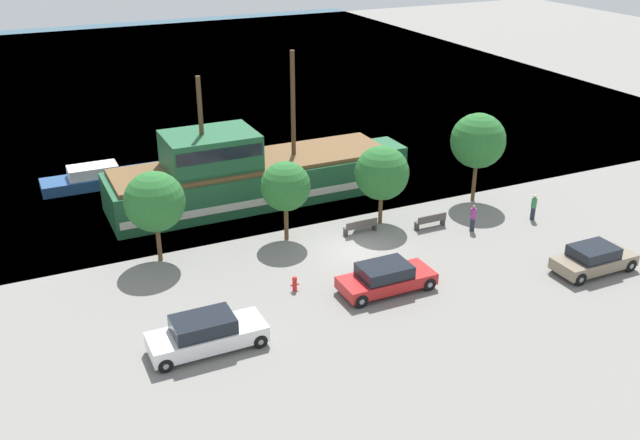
# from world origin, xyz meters

# --- Properties ---
(ground_plane) EXTENTS (160.00, 160.00, 0.00)m
(ground_plane) POSITION_xyz_m (0.00, 0.00, 0.00)
(ground_plane) COLOR gray
(water_surface) EXTENTS (80.00, 80.00, 0.00)m
(water_surface) POSITION_xyz_m (0.00, 44.00, 0.00)
(water_surface) COLOR #33566B
(water_surface) RESTS_ON ground
(pirate_ship) EXTENTS (19.49, 5.06, 9.18)m
(pirate_ship) POSITION_xyz_m (-2.78, 9.14, 1.69)
(pirate_ship) COLOR #1E5633
(pirate_ship) RESTS_ON water_surface
(moored_boat_dockside) EXTENTS (7.88, 2.12, 1.45)m
(moored_boat_dockside) POSITION_xyz_m (-10.93, 15.72, 0.54)
(moored_boat_dockside) COLOR navy
(moored_boat_dockside) RESTS_ON water_surface
(parked_car_curb_front) EXTENTS (4.73, 2.00, 1.44)m
(parked_car_curb_front) POSITION_xyz_m (-0.75, -4.53, 0.72)
(parked_car_curb_front) COLOR #B21E1E
(parked_car_curb_front) RESTS_ON ground_plane
(parked_car_curb_mid) EXTENTS (4.35, 1.91, 1.43)m
(parked_car_curb_mid) POSITION_xyz_m (9.85, -7.32, 0.72)
(parked_car_curb_mid) COLOR #7F705B
(parked_car_curb_mid) RESTS_ON ground_plane
(parked_car_curb_rear) EXTENTS (4.96, 1.95, 1.57)m
(parked_car_curb_rear) POSITION_xyz_m (-10.10, -5.60, 0.77)
(parked_car_curb_rear) COLOR white
(parked_car_curb_rear) RESTS_ON ground_plane
(fire_hydrant) EXTENTS (0.42, 0.25, 0.76)m
(fire_hydrant) POSITION_xyz_m (-4.77, -2.63, 0.41)
(fire_hydrant) COLOR red
(fire_hydrant) RESTS_ON ground_plane
(bench_promenade_east) EXTENTS (1.91, 0.45, 0.85)m
(bench_promenade_east) POSITION_xyz_m (5.26, 0.70, 0.45)
(bench_promenade_east) COLOR #4C4742
(bench_promenade_east) RESTS_ON ground_plane
(bench_promenade_west) EXTENTS (1.98, 0.45, 0.85)m
(bench_promenade_west) POSITION_xyz_m (1.21, 1.73, 0.45)
(bench_promenade_west) COLOR #4C4742
(bench_promenade_west) RESTS_ON ground_plane
(pedestrian_walking_near) EXTENTS (0.32, 0.32, 1.60)m
(pedestrian_walking_near) POSITION_xyz_m (7.19, -0.68, 0.80)
(pedestrian_walking_near) COLOR #232838
(pedestrian_walking_near) RESTS_ON ground_plane
(pedestrian_walking_far) EXTENTS (0.32, 0.32, 1.59)m
(pedestrian_walking_far) POSITION_xyz_m (11.41, -0.90, 0.80)
(pedestrian_walking_far) COLOR #232838
(pedestrian_walking_far) RESTS_ON ground_plane
(tree_row_east) EXTENTS (3.15, 3.15, 4.95)m
(tree_row_east) POSITION_xyz_m (-9.95, 3.33, 3.37)
(tree_row_east) COLOR brown
(tree_row_east) RESTS_ON ground_plane
(tree_row_mideast) EXTENTS (2.75, 2.75, 4.56)m
(tree_row_mideast) POSITION_xyz_m (-2.90, 2.89, 3.17)
(tree_row_mideast) COLOR brown
(tree_row_mideast) RESTS_ON ground_plane
(tree_row_midwest) EXTENTS (3.15, 3.15, 4.72)m
(tree_row_midwest) POSITION_xyz_m (2.94, 2.54, 3.14)
(tree_row_midwest) COLOR brown
(tree_row_midwest) RESTS_ON ground_plane
(tree_row_west) EXTENTS (3.39, 3.39, 5.65)m
(tree_row_west) POSITION_xyz_m (9.96, 3.05, 3.95)
(tree_row_west) COLOR brown
(tree_row_west) RESTS_ON ground_plane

